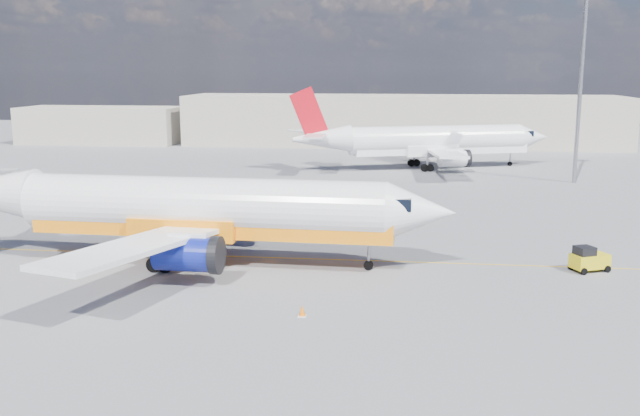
# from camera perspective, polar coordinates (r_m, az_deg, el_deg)

# --- Properties ---
(ground) EXTENTS (240.00, 240.00, 0.00)m
(ground) POSITION_cam_1_polar(r_m,az_deg,el_deg) (44.53, -0.70, -5.12)
(ground) COLOR slate
(ground) RESTS_ON ground
(taxi_line) EXTENTS (70.00, 0.15, 0.01)m
(taxi_line) POSITION_cam_1_polar(r_m,az_deg,el_deg) (47.39, -0.22, -4.10)
(taxi_line) COLOR gold
(taxi_line) RESTS_ON ground
(terminal_main) EXTENTS (70.00, 14.00, 8.00)m
(terminal_main) POSITION_cam_1_polar(r_m,az_deg,el_deg) (117.67, 6.55, 6.98)
(terminal_main) COLOR #AEA696
(terminal_main) RESTS_ON ground
(terminal_annex) EXTENTS (26.00, 10.00, 6.00)m
(terminal_annex) POSITION_cam_1_polar(r_m,az_deg,el_deg) (125.42, -17.11, 6.36)
(terminal_annex) COLOR #AEA696
(terminal_annex) RESTS_ON ground
(main_jet) EXTENTS (35.44, 28.02, 10.74)m
(main_jet) POSITION_cam_1_polar(r_m,az_deg,el_deg) (46.65, -10.54, -0.03)
(main_jet) COLOR white
(main_jet) RESTS_ON ground
(second_jet) EXTENTS (33.82, 25.66, 10.28)m
(second_jet) POSITION_cam_1_polar(r_m,az_deg,el_deg) (90.18, 8.66, 5.29)
(second_jet) COLOR white
(second_jet) RESTS_ON ground
(gse_tug) EXTENTS (2.57, 2.18, 1.61)m
(gse_tug) POSITION_cam_1_polar(r_m,az_deg,el_deg) (47.49, 20.70, -3.86)
(gse_tug) COLOR black
(gse_tug) RESTS_ON ground
(traffic_cone) EXTENTS (0.42, 0.42, 0.59)m
(traffic_cone) POSITION_cam_1_polar(r_m,az_deg,el_deg) (36.74, -1.44, -8.23)
(traffic_cone) COLOR white
(traffic_cone) RESTS_ON ground
(floodlight_mast) EXTENTS (1.53, 1.53, 20.96)m
(floodlight_mast) POSITION_cam_1_polar(r_m,az_deg,el_deg) (82.41, 20.21, 10.57)
(floodlight_mast) COLOR gray
(floodlight_mast) RESTS_ON ground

